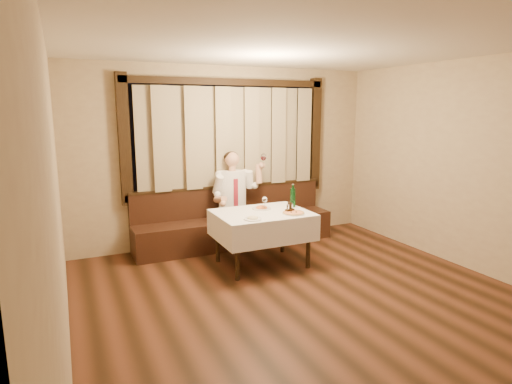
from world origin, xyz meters
name	(u,v)px	position (x,y,z in m)	size (l,w,h in m)	color
room	(289,164)	(0.00, 0.97, 1.50)	(5.01, 6.01, 2.81)	black
banquette	(235,225)	(0.00, 2.72, 0.31)	(3.20, 0.61, 0.94)	black
dining_table	(262,219)	(0.00, 1.70, 0.65)	(1.27, 0.97, 0.76)	black
pizza	(294,213)	(0.34, 1.43, 0.77)	(0.30, 0.30, 0.03)	white
pasta_red	(262,207)	(0.07, 1.86, 0.79)	(0.27, 0.27, 0.09)	white
pasta_cream	(253,217)	(-0.28, 1.39, 0.79)	(0.23, 0.23, 0.08)	white
green_bottle	(293,197)	(0.53, 1.79, 0.90)	(0.07, 0.07, 0.34)	#0F4A1A
table_wine_glass	(265,200)	(0.08, 1.77, 0.90)	(0.07, 0.07, 0.20)	white
cruet_caddy	(290,209)	(0.34, 1.54, 0.80)	(0.14, 0.10, 0.14)	black
seated_man	(235,193)	(-0.03, 2.63, 0.86)	(0.84, 0.63, 1.49)	black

